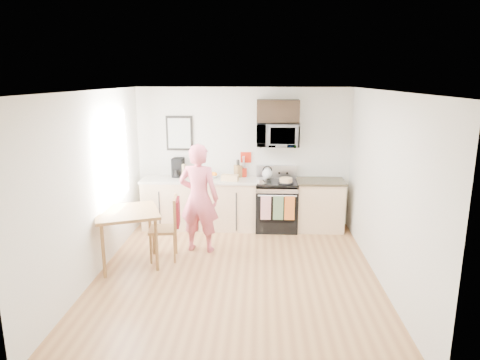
{
  "coord_description": "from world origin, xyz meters",
  "views": [
    {
      "loc": [
        0.33,
        -5.65,
        2.77
      ],
      "look_at": [
        0.0,
        1.0,
        1.17
      ],
      "focal_mm": 32.0,
      "sensor_mm": 36.0,
      "label": 1
    }
  ],
  "objects_px": {
    "person": "(199,198)",
    "cake": "(286,181)",
    "dining_table": "(127,217)",
    "chair": "(172,219)",
    "range": "(276,206)",
    "microwave": "(278,135)"
  },
  "relations": [
    {
      "from": "microwave",
      "to": "chair",
      "type": "relative_size",
      "value": 0.76
    },
    {
      "from": "person",
      "to": "chair",
      "type": "height_order",
      "value": "person"
    },
    {
      "from": "chair",
      "to": "person",
      "type": "bearing_deg",
      "value": 35.86
    },
    {
      "from": "microwave",
      "to": "range",
      "type": "bearing_deg",
      "value": -89.94
    },
    {
      "from": "person",
      "to": "microwave",
      "type": "bearing_deg",
      "value": -128.59
    },
    {
      "from": "cake",
      "to": "chair",
      "type": "bearing_deg",
      "value": -144.66
    },
    {
      "from": "range",
      "to": "dining_table",
      "type": "distance_m",
      "value": 2.84
    },
    {
      "from": "range",
      "to": "chair",
      "type": "xyz_separation_m",
      "value": [
        -1.65,
        -1.44,
        0.21
      ]
    },
    {
      "from": "microwave",
      "to": "person",
      "type": "xyz_separation_m",
      "value": [
        -1.28,
        -1.19,
        -0.87
      ]
    },
    {
      "from": "range",
      "to": "person",
      "type": "xyz_separation_m",
      "value": [
        -1.28,
        -1.09,
        0.45
      ]
    },
    {
      "from": "range",
      "to": "microwave",
      "type": "bearing_deg",
      "value": 90.06
    },
    {
      "from": "person",
      "to": "dining_table",
      "type": "bearing_deg",
      "value": 38.8
    },
    {
      "from": "dining_table",
      "to": "cake",
      "type": "xyz_separation_m",
      "value": [
        2.44,
        1.52,
        0.23
      ]
    },
    {
      "from": "cake",
      "to": "range",
      "type": "bearing_deg",
      "value": 135.68
    },
    {
      "from": "range",
      "to": "cake",
      "type": "height_order",
      "value": "range"
    },
    {
      "from": "chair",
      "to": "cake",
      "type": "bearing_deg",
      "value": 28.15
    },
    {
      "from": "person",
      "to": "chair",
      "type": "bearing_deg",
      "value": 51.55
    },
    {
      "from": "person",
      "to": "chair",
      "type": "xyz_separation_m",
      "value": [
        -0.37,
        -0.35,
        -0.24
      ]
    },
    {
      "from": "microwave",
      "to": "dining_table",
      "type": "relative_size",
      "value": 0.75
    },
    {
      "from": "chair",
      "to": "cake",
      "type": "xyz_separation_m",
      "value": [
        1.81,
        1.28,
        0.33
      ]
    },
    {
      "from": "person",
      "to": "cake",
      "type": "bearing_deg",
      "value": -138.44
    },
    {
      "from": "microwave",
      "to": "cake",
      "type": "height_order",
      "value": "microwave"
    }
  ]
}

